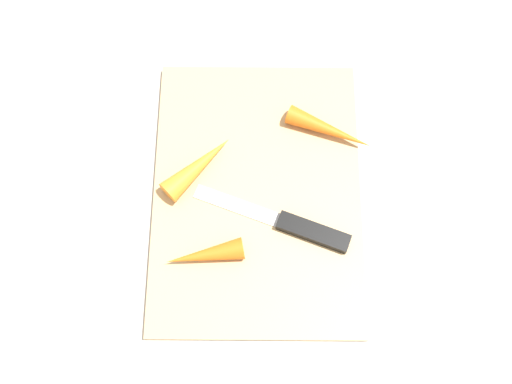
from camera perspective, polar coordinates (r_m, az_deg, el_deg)
name	(u,v)px	position (r m, az deg, el deg)	size (l,w,h in m)	color
ground_plane	(256,195)	(0.71, 0.00, -0.32)	(1.40, 1.40, 0.00)	#ADA8A0
cutting_board	(256,194)	(0.70, 0.00, -0.16)	(0.36, 0.26, 0.01)	tan
knife	(302,228)	(0.68, 4.72, -3.76)	(0.09, 0.19, 0.01)	#B7B7BC
carrot_medium	(197,166)	(0.69, -6.05, 2.69)	(0.03, 0.03, 0.10)	orange
carrot_longest	(328,130)	(0.72, 7.45, 6.35)	(0.03, 0.03, 0.11)	orange
carrot_shortest	(204,255)	(0.66, -5.40, -6.47)	(0.03, 0.03, 0.09)	orange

